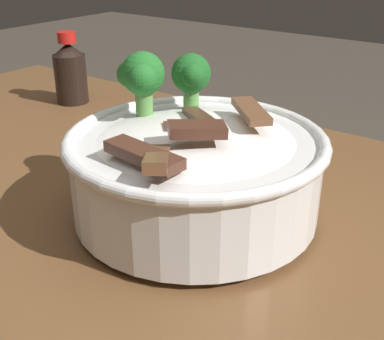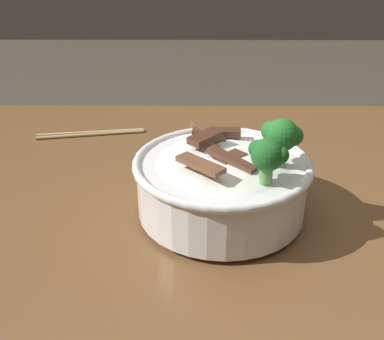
% 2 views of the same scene
% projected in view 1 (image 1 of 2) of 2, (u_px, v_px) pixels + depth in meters
% --- Properties ---
extents(dining_table, '(1.24, 0.82, 0.76)m').
position_uv_depth(dining_table, '(111.00, 314.00, 0.53)').
color(dining_table, brown).
rests_on(dining_table, ground).
extents(rice_bowl, '(0.26, 0.26, 0.16)m').
position_uv_depth(rice_bowl, '(195.00, 162.00, 0.50)').
color(rice_bowl, white).
rests_on(rice_bowl, dining_table).
extents(soy_sauce_bottle, '(0.05, 0.05, 0.12)m').
position_uv_depth(soy_sauce_bottle, '(70.00, 72.00, 0.85)').
color(soy_sauce_bottle, black).
rests_on(soy_sauce_bottle, dining_table).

